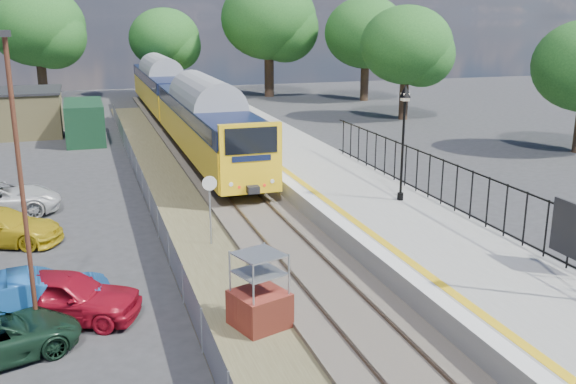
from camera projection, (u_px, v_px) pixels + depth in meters
name	position (u px, v px, depth m)	size (l,w,h in m)	color
ground	(332.00, 298.00, 18.87)	(120.00, 120.00, 0.00)	#2D2D30
track_bed	(239.00, 207.00, 27.59)	(5.90, 80.00, 0.29)	#473F38
platform	(355.00, 200.00, 27.33)	(5.00, 70.00, 0.90)	gray
platform_edge	(309.00, 194.00, 26.60)	(0.90, 70.00, 0.01)	silver
victorian_lamp_north	(404.00, 116.00, 24.80)	(0.44, 0.44, 4.60)	black
palisade_fence	(484.00, 199.00, 22.36)	(0.12, 26.00, 2.00)	black
wire_fence	(145.00, 189.00, 28.49)	(0.06, 52.00, 1.20)	#999EA3
outbuilding	(16.00, 114.00, 43.91)	(10.80, 10.10, 3.12)	tan
tree_line	(172.00, 33.00, 56.10)	(56.80, 43.80, 11.88)	#332319
train	(179.00, 99.00, 45.53)	(2.82, 40.83, 3.51)	yellow
brick_plinth	(259.00, 292.00, 16.83)	(1.67, 1.67, 2.12)	#983726
speed_sign	(210.00, 199.00, 22.73)	(0.52, 0.14, 2.59)	#999EA3
carpark_lamp	(20.00, 173.00, 15.50)	(0.25, 0.50, 7.70)	#542B1C
car_red	(63.00, 296.00, 17.30)	(1.67, 4.14, 1.41)	#A50F22
car_blue	(34.00, 297.00, 17.30)	(1.44, 4.14, 1.36)	#1B54A2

